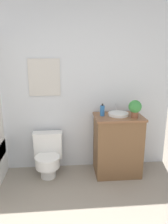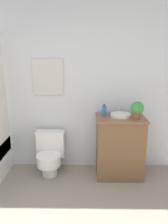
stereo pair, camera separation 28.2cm
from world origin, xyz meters
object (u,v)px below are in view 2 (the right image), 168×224
object	(u,v)px
toilet	(50,153)
soap_bottle	(104,111)
potted_plant	(137,109)
sink	(121,115)

from	to	relation	value
toilet	soap_bottle	world-z (taller)	soap_bottle
soap_bottle	potted_plant	distance (m)	0.45
sink	potted_plant	world-z (taller)	potted_plant
sink	soap_bottle	world-z (taller)	soap_bottle
toilet	soap_bottle	bearing A→B (deg)	-0.35
sink	soap_bottle	xyz separation A→B (m)	(-0.23, 0.00, 0.06)
soap_bottle	potted_plant	xyz separation A→B (m)	(0.43, -0.12, 0.06)
sink	toilet	bearing A→B (deg)	179.59
toilet	soap_bottle	size ratio (longest dim) A/B	3.61
potted_plant	sink	bearing A→B (deg)	148.89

